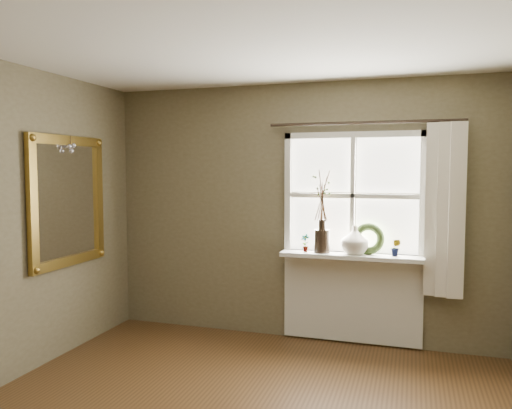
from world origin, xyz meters
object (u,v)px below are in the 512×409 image
object	(u,v)px
dark_jug	(322,241)
cream_vase	(355,240)
gilt_mirror	(68,201)
wreath	(368,242)

from	to	relation	value
dark_jug	cream_vase	distance (m)	0.32
cream_vase	gilt_mirror	size ratio (longest dim) A/B	0.23
dark_jug	cream_vase	bearing A→B (deg)	0.00
wreath	gilt_mirror	bearing A→B (deg)	-160.92
wreath	gilt_mirror	world-z (taller)	gilt_mirror
dark_jug	wreath	bearing A→B (deg)	5.17
cream_vase	wreath	size ratio (longest dim) A/B	0.90
dark_jug	wreath	distance (m)	0.44
gilt_mirror	wreath	bearing A→B (deg)	19.78
cream_vase	dark_jug	bearing A→B (deg)	180.00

